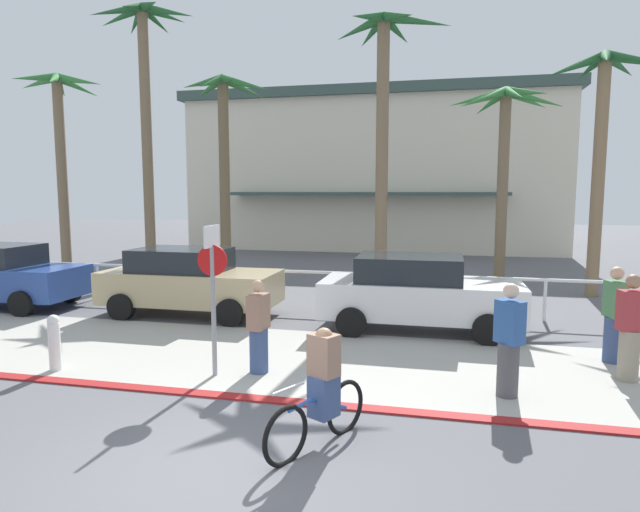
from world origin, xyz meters
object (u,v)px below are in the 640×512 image
bollard_1 (54,342)px  cyclist_blue_0 (321,390)px  car_tan_1 (189,281)px  pedestrian_0 (630,332)px  stop_sign_bike_lane (213,278)px  palm_tree_0 (60,129)px  palm_tree_3 (384,95)px  pedestrian_3 (614,319)px  palm_tree_1 (145,77)px  pedestrian_1 (259,331)px  palm_tree_4 (504,130)px  palm_tree_5 (602,113)px  car_white_2 (418,292)px  pedestrian_2 (509,345)px  palm_tree_2 (225,129)px

bollard_1 → cyclist_blue_0: size_ratio=0.61×
car_tan_1 → pedestrian_0: bearing=-17.1°
stop_sign_bike_lane → car_tan_1: bearing=121.4°
palm_tree_0 → cyclist_blue_0: (12.11, -11.02, -4.63)m
palm_tree_3 → cyclist_blue_0: bearing=-87.9°
pedestrian_3 → palm_tree_1: bearing=152.9°
pedestrian_1 → palm_tree_4: bearing=64.7°
palm_tree_0 → palm_tree_5: palm_tree_0 is taller
stop_sign_bike_lane → bollard_1: (-2.82, -0.37, -1.16)m
car_white_2 → pedestrian_1: (-2.51, -3.55, -0.12)m
palm_tree_1 → pedestrian_2: (11.07, -8.86, -6.16)m
stop_sign_bike_lane → pedestrian_2: bearing=1.5°
bollard_1 → cyclist_blue_0: 5.40m
palm_tree_1 → pedestrian_3: (13.12, -6.71, -6.15)m
pedestrian_0 → pedestrian_3: (0.03, 0.99, -0.01)m
palm_tree_2 → car_white_2: size_ratio=1.60×
palm_tree_4 → pedestrian_3: 9.44m
palm_tree_0 → palm_tree_4: bearing=6.0°
stop_sign_bike_lane → cyclist_blue_0: (2.31, -2.04, -0.98)m
pedestrian_2 → palm_tree_3: bearing=110.2°
palm_tree_0 → palm_tree_4: palm_tree_0 is taller
pedestrian_1 → palm_tree_2: bearing=115.5°
cyclist_blue_0 → pedestrian_3: pedestrian_3 is taller
car_tan_1 → pedestrian_3: bearing=-11.3°
palm_tree_1 → cyclist_blue_0: size_ratio=5.75×
palm_tree_2 → pedestrian_0: palm_tree_2 is taller
palm_tree_2 → palm_tree_5: palm_tree_5 is taller
bollard_1 → cyclist_blue_0: bearing=-18.0°
pedestrian_2 → car_tan_1: bearing=151.0°
palm_tree_0 → pedestrian_1: palm_tree_0 is taller
palm_tree_0 → palm_tree_3: palm_tree_3 is taller
bollard_1 → pedestrian_0: size_ratio=0.56×
car_tan_1 → cyclist_blue_0: 7.84m
car_white_2 → pedestrian_1: 4.34m
palm_tree_4 → car_white_2: bearing=-109.3°
bollard_1 → pedestrian_1: 3.57m
palm_tree_0 → palm_tree_3: bearing=-6.5°
pedestrian_0 → pedestrian_1: 6.13m
bollard_1 → palm_tree_3: size_ratio=0.12×
palm_tree_1 → pedestrian_1: size_ratio=5.77×
stop_sign_bike_lane → bollard_1: size_ratio=2.56×
car_white_2 → pedestrian_0: (3.54, -2.57, -0.04)m
palm_tree_2 → pedestrian_1: bearing=-64.5°
cyclist_blue_0 → pedestrian_2: bearing=41.8°
cyclist_blue_0 → pedestrian_1: size_ratio=1.00×
bollard_1 → pedestrian_1: size_ratio=0.61×
palm_tree_2 → car_tan_1: 6.91m
palm_tree_5 → cyclist_blue_0: 13.42m
stop_sign_bike_lane → pedestrian_1: (0.68, 0.31, -0.93)m
palm_tree_1 → palm_tree_4: size_ratio=1.45×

